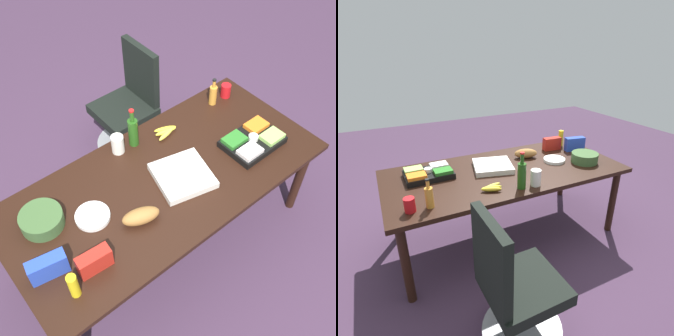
# 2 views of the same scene
# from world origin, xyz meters

# --- Properties ---
(ground_plane) EXTENTS (10.00, 10.00, 0.00)m
(ground_plane) POSITION_xyz_m (0.00, 0.00, 0.00)
(ground_plane) COLOR #432C44
(conference_table) EXTENTS (2.25, 1.05, 0.75)m
(conference_table) POSITION_xyz_m (0.00, 0.00, 0.68)
(conference_table) COLOR black
(conference_table) RESTS_ON ground
(office_chair) EXTENTS (0.56, 0.56, 1.01)m
(office_chair) POSITION_xyz_m (-0.45, -1.05, 0.39)
(office_chair) COLOR gray
(office_chair) RESTS_ON ground
(mayo_jar) EXTENTS (0.09, 0.09, 0.14)m
(mayo_jar) POSITION_xyz_m (0.09, -0.40, 0.82)
(mayo_jar) COLOR white
(mayo_jar) RESTS_ON conference_table
(mustard_bottle) EXTENTS (0.06, 0.06, 0.18)m
(mustard_bottle) POSITION_xyz_m (0.89, 0.33, 0.84)
(mustard_bottle) COLOR yellow
(mustard_bottle) RESTS_ON conference_table
(banana_bunch) EXTENTS (0.20, 0.13, 0.04)m
(banana_bunch) POSITION_xyz_m (-0.28, -0.32, 0.78)
(banana_bunch) COLOR yellow
(banana_bunch) RESTS_ON conference_table
(salad_bowl) EXTENTS (0.32, 0.32, 0.10)m
(salad_bowl) POSITION_xyz_m (0.81, -0.19, 0.80)
(salad_bowl) COLOR #3C5C30
(salad_bowl) RESTS_ON conference_table
(bread_loaf) EXTENTS (0.26, 0.18, 0.10)m
(bread_loaf) POSITION_xyz_m (0.33, 0.18, 0.80)
(bread_loaf) COLOR #9F6A34
(bread_loaf) RESTS_ON conference_table
(veggie_tray) EXTENTS (0.42, 0.30, 0.09)m
(veggie_tray) POSITION_xyz_m (-0.70, 0.16, 0.79)
(veggie_tray) COLOR black
(veggie_tray) RESTS_ON conference_table
(pizza_box) EXTENTS (0.44, 0.44, 0.05)m
(pizza_box) POSITION_xyz_m (-0.10, 0.08, 0.78)
(pizza_box) COLOR silver
(pizza_box) RESTS_ON conference_table
(chip_bag_blue) EXTENTS (0.23, 0.12, 0.15)m
(chip_bag_blue) POSITION_xyz_m (0.94, 0.13, 0.83)
(chip_bag_blue) COLOR blue
(chip_bag_blue) RESTS_ON conference_table
(paper_plate_stack) EXTENTS (0.25, 0.25, 0.03)m
(paper_plate_stack) POSITION_xyz_m (0.54, -0.04, 0.77)
(paper_plate_stack) COLOR white
(paper_plate_stack) RESTS_ON conference_table
(dressing_bottle) EXTENTS (0.07, 0.07, 0.23)m
(dressing_bottle) POSITION_xyz_m (-0.79, -0.36, 0.84)
(dressing_bottle) COLOR orange
(dressing_bottle) RESTS_ON conference_table
(wine_bottle) EXTENTS (0.08, 0.08, 0.32)m
(wine_bottle) POSITION_xyz_m (-0.04, -0.39, 0.87)
(wine_bottle) COLOR #225217
(wine_bottle) RESTS_ON conference_table
(chip_bag_red) EXTENTS (0.21, 0.10, 0.14)m
(chip_bag_red) POSITION_xyz_m (0.72, 0.27, 0.82)
(chip_bag_red) COLOR red
(chip_bag_red) RESTS_ON conference_table
(red_solo_cup) EXTENTS (0.09, 0.09, 0.11)m
(red_solo_cup) POSITION_xyz_m (-0.94, -0.36, 0.81)
(red_solo_cup) COLOR red
(red_solo_cup) RESTS_ON conference_table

